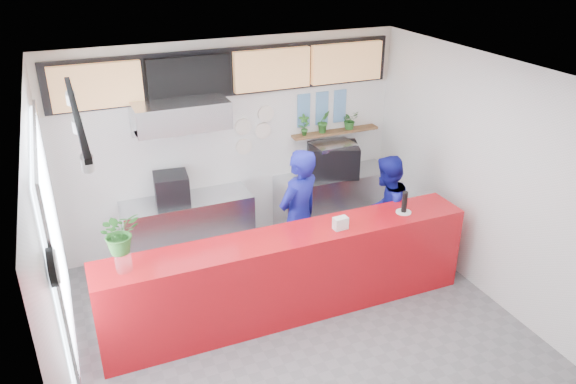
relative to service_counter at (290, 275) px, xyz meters
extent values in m
plane|color=slate|center=(0.00, -0.40, -0.55)|extent=(5.00, 5.00, 0.00)
plane|color=silver|center=(0.00, -0.40, 2.45)|extent=(5.00, 5.00, 0.00)
plane|color=white|center=(0.00, 2.10, 0.95)|extent=(5.00, 0.00, 5.00)
plane|color=white|center=(-2.50, -0.40, 0.95)|extent=(0.00, 5.00, 5.00)
plane|color=white|center=(2.50, -0.40, 0.95)|extent=(0.00, 5.00, 5.00)
cube|color=#B50C14|center=(0.00, 0.00, 0.00)|extent=(4.50, 0.60, 1.10)
cube|color=beige|center=(0.00, 2.09, 2.05)|extent=(5.00, 0.02, 0.80)
cube|color=#B2B5BA|center=(-0.80, 1.80, -0.10)|extent=(1.80, 0.60, 0.90)
cube|color=black|center=(-0.99, 1.80, 0.55)|extent=(0.50, 0.50, 0.40)
cube|color=#B2B5BA|center=(-0.80, 1.75, 1.60)|extent=(1.20, 0.70, 0.35)
cube|color=#B2B5BA|center=(-0.80, 1.75, 1.40)|extent=(1.20, 0.69, 0.31)
cube|color=#B2B5BA|center=(1.50, 1.80, -0.10)|extent=(1.80, 0.60, 0.90)
cube|color=black|center=(1.46, 1.80, 0.59)|extent=(0.88, 0.75, 0.48)
cube|color=#ACAEB3|center=(1.46, 1.80, 0.83)|extent=(0.63, 0.45, 0.06)
cube|color=brown|center=(1.60, 2.00, 0.95)|extent=(1.40, 0.18, 0.04)
cube|color=tan|center=(-1.75, 1.98, 2.00)|extent=(1.10, 0.10, 0.55)
cube|color=black|center=(-0.59, 1.98, 2.00)|extent=(1.10, 0.10, 0.55)
cube|color=tan|center=(0.57, 1.98, 2.00)|extent=(1.10, 0.10, 0.55)
cube|color=tan|center=(1.73, 1.98, 2.00)|extent=(1.10, 0.10, 0.55)
cube|color=black|center=(0.00, 2.06, 2.00)|extent=(4.80, 0.04, 0.65)
cube|color=silver|center=(-2.47, -0.10, 1.15)|extent=(0.04, 2.20, 1.90)
cube|color=#B2B5BA|center=(-2.45, -0.10, 1.15)|extent=(0.03, 2.30, 2.00)
cylinder|color=black|center=(-2.46, -1.30, 1.50)|extent=(0.05, 0.30, 0.30)
cylinder|color=white|center=(-2.43, -1.30, 1.50)|extent=(0.02, 0.26, 0.26)
cube|color=black|center=(-2.10, -0.40, 2.39)|extent=(0.05, 2.40, 0.04)
cylinder|color=silver|center=(0.15, 2.07, 1.20)|extent=(0.24, 0.03, 0.24)
cylinder|color=silver|center=(0.45, 2.07, 1.10)|extent=(0.24, 0.03, 0.24)
cylinder|color=silver|center=(0.15, 2.07, 0.90)|extent=(0.24, 0.03, 0.24)
cylinder|color=silver|center=(0.50, 2.07, 1.35)|extent=(0.24, 0.03, 0.24)
cube|color=#598CBF|center=(1.10, 2.08, 1.45)|extent=(0.20, 0.02, 0.25)
cube|color=#598CBF|center=(1.40, 2.08, 1.45)|extent=(0.20, 0.02, 0.25)
cube|color=#598CBF|center=(1.70, 2.08, 1.45)|extent=(0.20, 0.02, 0.25)
cube|color=#598CBF|center=(1.10, 2.08, 1.20)|extent=(0.20, 0.02, 0.25)
cube|color=#598CBF|center=(1.40, 2.08, 1.20)|extent=(0.20, 0.02, 0.25)
cube|color=#598CBF|center=(1.70, 2.08, 1.20)|extent=(0.20, 0.02, 0.25)
imported|color=navy|center=(0.39, 0.63, 0.39)|extent=(0.81, 0.69, 1.87)
imported|color=navy|center=(1.62, 0.53, 0.26)|extent=(0.99, 0.93, 1.62)
imported|color=#286222|center=(1.07, 2.00, 1.13)|extent=(0.18, 0.13, 0.32)
imported|color=#286222|center=(1.40, 2.00, 1.14)|extent=(0.20, 0.16, 0.34)
imported|color=#286222|center=(1.84, 2.00, 1.11)|extent=(0.29, 0.26, 0.28)
cylinder|color=silver|center=(-1.87, -0.01, 0.65)|extent=(0.21, 0.21, 0.21)
imported|color=#286222|center=(-1.87, -0.01, 0.99)|extent=(0.48, 0.44, 0.45)
cube|color=silver|center=(0.60, -0.09, 0.62)|extent=(0.18, 0.12, 0.15)
cylinder|color=silver|center=(1.52, -0.03, 0.56)|extent=(0.21, 0.21, 0.01)
cylinder|color=black|center=(1.52, -0.03, 0.70)|extent=(0.09, 0.09, 0.27)
camera|label=1|loc=(-2.22, -5.20, 3.76)|focal=35.00mm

